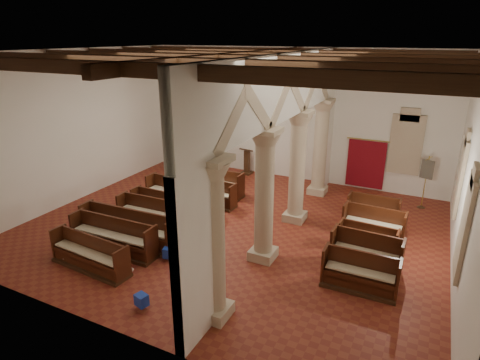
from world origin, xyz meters
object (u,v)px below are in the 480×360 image
object	(u,v)px
processional_banner	(424,190)
nave_pew_0	(90,258)
lectern	(247,163)
aisle_pew_0	(359,278)
pipe_organ	(204,141)

from	to	relation	value
processional_banner	nave_pew_0	bearing A→B (deg)	-114.60
lectern	nave_pew_0	world-z (taller)	lectern
aisle_pew_0	processional_banner	bearing A→B (deg)	79.26
pipe_organ	aisle_pew_0	world-z (taller)	pipe_organ
pipe_organ	processional_banner	world-z (taller)	pipe_organ
processional_banner	nave_pew_0	world-z (taller)	processional_banner
pipe_organ	nave_pew_0	xyz separation A→B (m)	(1.99, -9.77, -1.04)
lectern	aisle_pew_0	size ratio (longest dim) A/B	0.67
lectern	aisle_pew_0	distance (m)	9.99
lectern	aisle_pew_0	xyz separation A→B (m)	(6.79, -7.32, -0.20)
pipe_organ	lectern	size ratio (longest dim) A/B	3.27
lectern	processional_banner	xyz separation A→B (m)	(8.00, -0.66, 0.21)
nave_pew_0	pipe_organ	bearing A→B (deg)	105.45
nave_pew_0	aisle_pew_0	bearing A→B (deg)	22.49
pipe_organ	lectern	xyz separation A→B (m)	(2.45, -0.01, -0.81)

